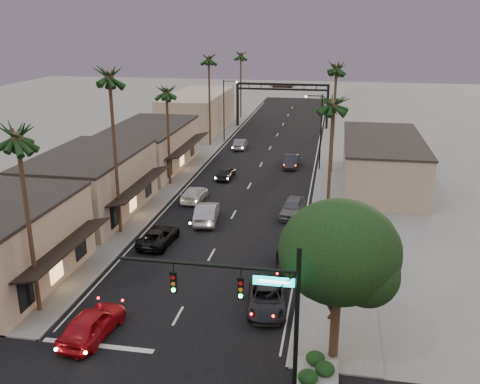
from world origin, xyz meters
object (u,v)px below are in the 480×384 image
at_px(streetlight_left, 226,105).
at_px(palm_rb, 337,65).
at_px(palm_rc, 337,67).
at_px(palm_far, 241,53).
at_px(oncoming_red, 92,323).
at_px(streetlight_right, 319,126).
at_px(corner_tree, 341,256).
at_px(palm_ra, 334,99).
at_px(palm_ld, 209,56).
at_px(oncoming_silver, 207,213).
at_px(palm_la, 16,130).
at_px(arch, 282,94).
at_px(curbside_black, 290,262).
at_px(palm_lb, 109,72).
at_px(traffic_signal, 256,299).
at_px(curbside_near, 267,299).
at_px(palm_lc, 166,88).
at_px(oncoming_pickup, 159,236).

relative_size(streetlight_left, palm_rb, 0.63).
distance_m(palm_rc, palm_far, 21.97).
xyz_separation_m(streetlight_left, oncoming_red, (2.78, -51.00, -4.47)).
xyz_separation_m(streetlight_right, palm_rc, (1.68, 19.00, 5.14)).
bearing_deg(corner_tree, palm_ra, 93.03).
xyz_separation_m(palm_ld, oncoming_silver, (6.58, -29.19, -11.56)).
bearing_deg(palm_rb, palm_la, -116.17).
xyz_separation_m(arch, palm_rb, (8.60, -26.00, 6.88)).
bearing_deg(curbside_black, streetlight_right, 82.68).
distance_m(palm_lb, palm_ld, 33.01).
relative_size(palm_rb, palm_rc, 1.16).
distance_m(traffic_signal, arch, 66.24).
bearing_deg(palm_la, oncoming_silver, 68.62).
relative_size(arch, oncoming_silver, 2.92).
distance_m(traffic_signal, curbside_black, 14.03).
bearing_deg(curbside_near, arch, 88.24).
distance_m(corner_tree, curbside_near, 8.06).
bearing_deg(curbside_black, palm_rc, 81.23).
height_order(streetlight_right, palm_lb, palm_lb).
relative_size(palm_rc, palm_far, 0.92).
bearing_deg(palm_ld, curbside_black, -68.55).
relative_size(corner_tree, streetlight_left, 0.98).
relative_size(streetlight_right, palm_lc, 0.74).
distance_m(traffic_signal, palm_lc, 35.46).
distance_m(traffic_signal, streetlight_right, 41.02).
height_order(palm_ra, palm_rb, palm_rb).
bearing_deg(palm_rc, palm_far, 140.36).
relative_size(arch, palm_lc, 1.25).
height_order(palm_ra, curbside_near, palm_ra).
bearing_deg(palm_la, arch, 81.97).
height_order(palm_lb, curbside_near, palm_lb).
xyz_separation_m(arch, palm_la, (-8.60, -61.00, 5.91)).
bearing_deg(palm_rb, arch, 108.30).
bearing_deg(curbside_near, palm_rb, 77.13).
height_order(streetlight_right, oncoming_red, streetlight_right).
xyz_separation_m(palm_lb, oncoming_silver, (6.58, 3.81, -12.53)).
distance_m(streetlight_left, palm_lb, 36.93).
relative_size(oncoming_pickup, curbside_black, 0.96).
distance_m(palm_lb, palm_lc, 14.30).
bearing_deg(streetlight_right, palm_lb, -124.01).
bearing_deg(palm_lb, streetlight_left, 87.33).
bearing_deg(streetlight_right, oncoming_red, -106.22).
relative_size(palm_la, oncoming_red, 2.62).
height_order(streetlight_left, palm_lb, palm_lb).
bearing_deg(palm_lb, palm_lc, 90.00).
bearing_deg(curbside_black, streetlight_left, 102.05).
distance_m(palm_la, oncoming_silver, 20.93).
xyz_separation_m(corner_tree, arch, (-9.48, 62.55, -0.45)).
bearing_deg(oncoming_silver, curbside_near, 110.42).
xyz_separation_m(palm_lb, curbside_black, (14.80, -4.67, -12.64)).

